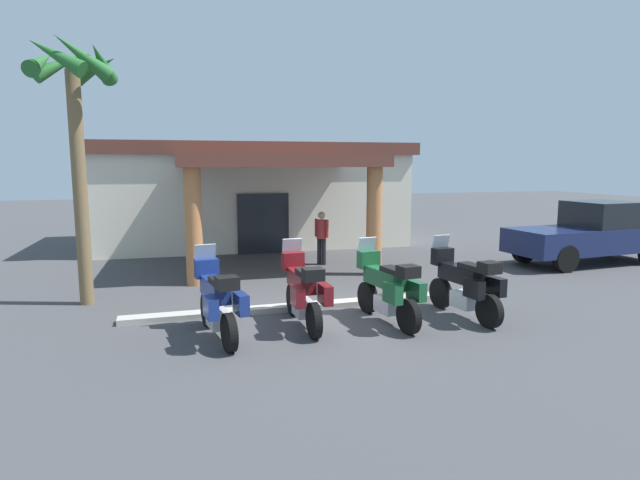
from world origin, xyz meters
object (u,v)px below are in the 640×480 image
object	(u,v)px
motorcycle_blue	(217,301)
pickup_truck_navy	(591,234)
motel_building	(253,192)
pedestrian	(322,234)
motorcycle_green	(388,288)
motorcycle_black	(465,284)
motorcycle_maroon	(303,291)
palm_tree_roadside	(75,104)

from	to	relation	value
motorcycle_blue	pickup_truck_navy	size ratio (longest dim) A/B	0.42
motel_building	pedestrian	size ratio (longest dim) A/B	7.14
motorcycle_green	motorcycle_black	xyz separation A→B (m)	(1.65, -0.11, 0.00)
motel_building	motorcycle_blue	world-z (taller)	motel_building
motorcycle_blue	motorcycle_black	bearing A→B (deg)	-99.92
pickup_truck_navy	motorcycle_black	bearing A→B (deg)	-153.45
motorcycle_maroon	motorcycle_black	xyz separation A→B (m)	(3.31, -0.38, 0.00)
motel_building	palm_tree_roadside	bearing A→B (deg)	-120.64
pedestrian	palm_tree_roadside	distance (m)	7.84
motorcycle_blue	pedestrian	distance (m)	7.28
motorcycle_maroon	pedestrian	xyz separation A→B (m)	(2.16, 5.94, 0.26)
motorcycle_green	motorcycle_maroon	bearing A→B (deg)	73.34
motorcycle_black	palm_tree_roadside	size ratio (longest dim) A/B	0.38
motorcycle_black	pedestrian	xyz separation A→B (m)	(-1.15, 6.32, 0.26)
motel_building	pedestrian	distance (m)	5.37
motorcycle_green	pedestrian	size ratio (longest dim) A/B	1.33
motorcycle_black	pedestrian	world-z (taller)	pedestrian
pickup_truck_navy	palm_tree_roadside	bearing A→B (deg)	179.31
pedestrian	pickup_truck_navy	xyz separation A→B (m)	(8.19, -2.22, -0.02)
motel_building	motorcycle_blue	distance (m)	11.65
palm_tree_roadside	motorcycle_blue	bearing A→B (deg)	-51.38
motorcycle_green	palm_tree_roadside	xyz separation A→B (m)	(-5.88, 3.23, 3.69)
motel_building	palm_tree_roadside	size ratio (longest dim) A/B	2.05
motorcycle_maroon	motorcycle_black	bearing A→B (deg)	-96.98
motorcycle_black	motel_building	bearing A→B (deg)	5.46
motel_building	palm_tree_roadside	world-z (taller)	palm_tree_roadside
motorcycle_blue	motorcycle_green	distance (m)	3.31
motorcycle_maroon	pedestrian	world-z (taller)	pedestrian
pickup_truck_navy	motorcycle_blue	bearing A→B (deg)	-165.32
motel_building	motorcycle_maroon	size ratio (longest dim) A/B	5.35
motorcycle_maroon	pedestrian	distance (m)	6.32
motel_building	motorcycle_green	xyz separation A→B (m)	(0.78, -11.31, -1.31)
motel_building	motorcycle_maroon	bearing A→B (deg)	-92.88
pedestrian	pickup_truck_navy	world-z (taller)	pickup_truck_navy
motorcycle_maroon	pickup_truck_navy	xyz separation A→B (m)	(10.35, 3.72, 0.24)
motorcycle_blue	pedestrian	size ratio (longest dim) A/B	1.33
pickup_truck_navy	palm_tree_roadside	xyz separation A→B (m)	(-14.57, -0.75, 3.45)
motorcycle_blue	pedestrian	xyz separation A→B (m)	(3.81, 6.20, 0.26)
motorcycle_blue	palm_tree_roadside	bearing A→B (deg)	30.08
motorcycle_green	motorcycle_black	world-z (taller)	same
pedestrian	motel_building	bearing A→B (deg)	-109.92
motorcycle_green	motorcycle_black	bearing A→B (deg)	-101.47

